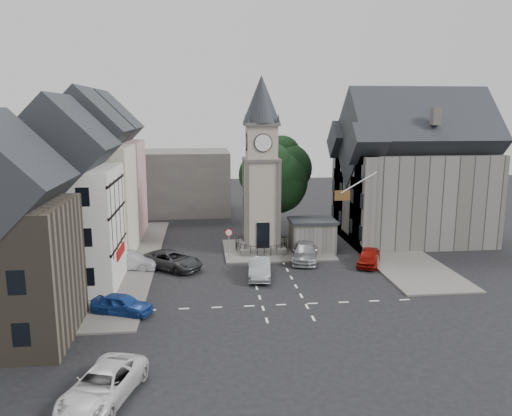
{
  "coord_description": "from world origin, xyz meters",
  "views": [
    {
      "loc": [
        -5.33,
        -37.41,
        13.03
      ],
      "look_at": [
        -0.81,
        5.0,
        4.76
      ],
      "focal_mm": 35.0,
      "sensor_mm": 36.0,
      "label": 1
    }
  ],
  "objects": [
    {
      "name": "terrace_pink",
      "position": [
        -15.5,
        16.0,
        6.58
      ],
      "size": [
        8.1,
        7.6,
        12.8
      ],
      "color": "#B67D82",
      "rests_on": "ground"
    },
    {
      "name": "clock_tower",
      "position": [
        0.0,
        7.99,
        8.12
      ],
      "size": [
        4.86,
        4.86,
        16.25
      ],
      "color": "#4C4944",
      "rests_on": "ground"
    },
    {
      "name": "east_boundary_wall",
      "position": [
        9.2,
        10.0,
        0.45
      ],
      "size": [
        0.4,
        16.0,
        0.9
      ],
      "primitive_type": "cube",
      "color": "#605E58",
      "rests_on": "ground"
    },
    {
      "name": "pedestrian",
      "position": [
        11.5,
        8.29,
        0.84
      ],
      "size": [
        0.73,
        0.67,
        1.67
      ],
      "primitive_type": "imported",
      "rotation": [
        0.0,
        0.0,
        3.73
      ],
      "color": "#A39387",
      "rests_on": "ground"
    },
    {
      "name": "van_sw_white",
      "position": [
        -10.09,
        -16.0,
        0.74
      ],
      "size": [
        3.97,
        5.86,
        1.49
      ],
      "primitive_type": "imported",
      "rotation": [
        0.0,
        0.0,
        -0.31
      ],
      "color": "silver",
      "rests_on": "ground"
    },
    {
      "name": "stone_shelter",
      "position": [
        4.8,
        7.5,
        1.55
      ],
      "size": [
        4.3,
        3.3,
        3.08
      ],
      "color": "#605E58",
      "rests_on": "ground"
    },
    {
      "name": "pavement_west",
      "position": [
        -12.5,
        6.0,
        0.07
      ],
      "size": [
        6.0,
        30.0,
        0.14
      ],
      "primitive_type": "cube",
      "color": "#595651",
      "rests_on": "ground"
    },
    {
      "name": "car_east_red",
      "position": [
        8.7,
        2.61,
        0.73
      ],
      "size": [
        3.35,
        4.62,
        1.46
      ],
      "primitive_type": "imported",
      "rotation": [
        0.0,
        0.0,
        -0.43
      ],
      "color": "maroon",
      "rests_on": "ground"
    },
    {
      "name": "terrace_tudor",
      "position": [
        -15.5,
        0.0,
        6.19
      ],
      "size": [
        8.1,
        7.6,
        12.0
      ],
      "color": "silver",
      "rests_on": "ground"
    },
    {
      "name": "town_tree",
      "position": [
        2.0,
        13.0,
        6.97
      ],
      "size": [
        7.2,
        7.2,
        10.8
      ],
      "color": "black",
      "rests_on": "ground"
    },
    {
      "name": "car_west_grey",
      "position": [
        -8.07,
        3.32,
        0.77
      ],
      "size": [
        5.88,
        5.49,
        1.53
      ],
      "primitive_type": "imported",
      "rotation": [
        0.0,
        0.0,
        0.88
      ],
      "color": "#313133",
      "rests_on": "ground"
    },
    {
      "name": "central_island",
      "position": [
        1.5,
        8.0,
        0.08
      ],
      "size": [
        10.0,
        8.0,
        0.16
      ],
      "primitive_type": "cube",
      "color": "#595651",
      "rests_on": "ground"
    },
    {
      "name": "east_building",
      "position": [
        15.59,
        11.0,
        6.26
      ],
      "size": [
        14.4,
        11.4,
        12.6
      ],
      "color": "#605E58",
      "rests_on": "ground"
    },
    {
      "name": "car_west_blue",
      "position": [
        -10.76,
        -6.0,
        0.69
      ],
      "size": [
        4.35,
        2.92,
        1.38
      ],
      "primitive_type": "imported",
      "rotation": [
        0.0,
        0.0,
        1.22
      ],
      "color": "navy",
      "rests_on": "ground"
    },
    {
      "name": "pavement_east",
      "position": [
        12.0,
        8.0,
        0.07
      ],
      "size": [
        6.0,
        26.0,
        0.14
      ],
      "primitive_type": "cube",
      "color": "#595651",
      "rests_on": "ground"
    },
    {
      "name": "warning_sign_post",
      "position": [
        -3.2,
        5.43,
        2.03
      ],
      "size": [
        0.7,
        0.19,
        2.85
      ],
      "color": "black",
      "rests_on": "ground"
    },
    {
      "name": "road_markings",
      "position": [
        0.0,
        -5.5,
        0.01
      ],
      "size": [
        20.0,
        8.0,
        0.01
      ],
      "primitive_type": "cube",
      "color": "silver",
      "rests_on": "ground"
    },
    {
      "name": "car_island_silver",
      "position": [
        -1.0,
        0.5,
        0.79
      ],
      "size": [
        2.2,
        4.97,
        1.59
      ],
      "primitive_type": "imported",
      "rotation": [
        0.0,
        0.0,
        -0.11
      ],
      "color": "gray",
      "rests_on": "ground"
    },
    {
      "name": "terrace_cream",
      "position": [
        -15.5,
        8.0,
        6.58
      ],
      "size": [
        8.1,
        7.6,
        12.8
      ],
      "color": "beige",
      "rests_on": "ground"
    },
    {
      "name": "flagpole",
      "position": [
        8.0,
        4.0,
        7.0
      ],
      "size": [
        3.68,
        0.1,
        2.74
      ],
      "color": "white",
      "rests_on": "ground"
    },
    {
      "name": "car_west_silver",
      "position": [
        -11.5,
        3.55,
        0.75
      ],
      "size": [
        4.8,
        2.7,
        1.5
      ],
      "primitive_type": "imported",
      "rotation": [
        0.0,
        0.0,
        1.31
      ],
      "color": "#9B9CA3",
      "rests_on": "ground"
    },
    {
      "name": "ground",
      "position": [
        0.0,
        0.0,
        0.0
      ],
      "size": [
        120.0,
        120.0,
        0.0
      ],
      "primitive_type": "plane",
      "color": "black",
      "rests_on": "ground"
    },
    {
      "name": "car_island_east",
      "position": [
        3.5,
        4.5,
        0.78
      ],
      "size": [
        3.34,
        5.72,
        1.56
      ],
      "primitive_type": "imported",
      "rotation": [
        0.0,
        0.0,
        -0.23
      ],
      "color": "#9A9BA1",
      "rests_on": "ground"
    },
    {
      "name": "backdrop_west",
      "position": [
        -12.0,
        28.0,
        4.0
      ],
      "size": [
        20.0,
        10.0,
        8.0
      ],
      "primitive_type": "cube",
      "color": "#4C4944",
      "rests_on": "ground"
    }
  ]
}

